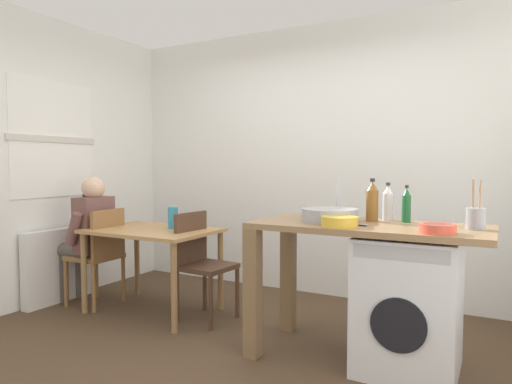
# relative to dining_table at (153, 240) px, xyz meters

# --- Properties ---
(ground_plane) EXTENTS (5.46, 5.46, 0.00)m
(ground_plane) POSITION_rel_dining_table_xyz_m (1.03, -0.47, -0.64)
(ground_plane) COLOR #4C3826
(wall_back) EXTENTS (4.60, 0.10, 2.70)m
(wall_back) POSITION_rel_dining_table_xyz_m (1.03, 1.28, 0.71)
(wall_back) COLOR white
(wall_back) RESTS_ON ground_plane
(wall_window_side) EXTENTS (0.12, 3.80, 2.70)m
(wall_window_side) POSITION_rel_dining_table_xyz_m (-1.12, -0.47, 0.71)
(wall_window_side) COLOR white
(wall_window_side) RESTS_ON ground_plane
(radiator) EXTENTS (0.10, 0.80, 0.70)m
(radiator) POSITION_rel_dining_table_xyz_m (-0.99, -0.17, -0.29)
(radiator) COLOR white
(radiator) RESTS_ON ground_plane
(dining_table) EXTENTS (1.10, 0.76, 0.74)m
(dining_table) POSITION_rel_dining_table_xyz_m (0.00, 0.00, 0.00)
(dining_table) COLOR tan
(dining_table) RESTS_ON ground_plane
(chair_person_seat) EXTENTS (0.40, 0.40, 0.90)m
(chair_person_seat) POSITION_rel_dining_table_xyz_m (-0.55, -0.10, -0.14)
(chair_person_seat) COLOR olive
(chair_person_seat) RESTS_ON ground_plane
(chair_opposite) EXTENTS (0.43, 0.43, 0.90)m
(chair_opposite) POSITION_rel_dining_table_xyz_m (0.48, 0.06, -0.14)
(chair_opposite) COLOR #4C3323
(chair_opposite) RESTS_ON ground_plane
(seated_person) EXTENTS (0.50, 0.51, 1.20)m
(seated_person) POSITION_rel_dining_table_xyz_m (-0.71, -0.10, 0.03)
(seated_person) COLOR #595651
(seated_person) RESTS_ON ground_plane
(kitchen_counter) EXTENTS (1.50, 0.68, 0.92)m
(kitchen_counter) POSITION_rel_dining_table_xyz_m (1.74, -0.14, 0.12)
(kitchen_counter) COLOR olive
(kitchen_counter) RESTS_ON ground_plane
(washing_machine) EXTENTS (0.60, 0.61, 0.86)m
(washing_machine) POSITION_rel_dining_table_xyz_m (2.21, -0.14, -0.21)
(washing_machine) COLOR silver
(washing_machine) RESTS_ON ground_plane
(sink_basin) EXTENTS (0.38, 0.38, 0.09)m
(sink_basin) POSITION_rel_dining_table_xyz_m (1.69, -0.14, 0.32)
(sink_basin) COLOR #9EA0A5
(sink_basin) RESTS_ON kitchen_counter
(tap) EXTENTS (0.02, 0.02, 0.28)m
(tap) POSITION_rel_dining_table_xyz_m (1.69, 0.04, 0.42)
(tap) COLOR #B2B2B7
(tap) RESTS_ON kitchen_counter
(bottle_tall_green) EXTENTS (0.08, 0.08, 0.29)m
(bottle_tall_green) POSITION_rel_dining_table_xyz_m (1.94, 0.02, 0.41)
(bottle_tall_green) COLOR brown
(bottle_tall_green) RESTS_ON kitchen_counter
(bottle_squat_brown) EXTENTS (0.07, 0.07, 0.26)m
(bottle_squat_brown) POSITION_rel_dining_table_xyz_m (2.02, 0.12, 0.40)
(bottle_squat_brown) COLOR silver
(bottle_squat_brown) RESTS_ON kitchen_counter
(bottle_clear_small) EXTENTS (0.06, 0.06, 0.25)m
(bottle_clear_small) POSITION_rel_dining_table_xyz_m (2.15, 0.07, 0.39)
(bottle_clear_small) COLOR #19592D
(bottle_clear_small) RESTS_ON kitchen_counter
(mixing_bowl) EXTENTS (0.23, 0.23, 0.06)m
(mixing_bowl) POSITION_rel_dining_table_xyz_m (1.82, -0.34, 0.31)
(mixing_bowl) COLOR gold
(mixing_bowl) RESTS_ON kitchen_counter
(utensil_crock) EXTENTS (0.11, 0.11, 0.30)m
(utensil_crock) POSITION_rel_dining_table_xyz_m (2.58, -0.09, 0.35)
(utensil_crock) COLOR gray
(utensil_crock) RESTS_ON kitchen_counter
(colander) EXTENTS (0.20, 0.20, 0.06)m
(colander) POSITION_rel_dining_table_xyz_m (2.40, -0.36, 0.31)
(colander) COLOR #D84C38
(colander) RESTS_ON kitchen_counter
(vase) EXTENTS (0.09, 0.09, 0.20)m
(vase) POSITION_rel_dining_table_xyz_m (0.15, 0.10, 0.19)
(vase) COLOR teal
(vase) RESTS_ON dining_table
(scissors) EXTENTS (0.15, 0.06, 0.01)m
(scissors) POSITION_rel_dining_table_xyz_m (1.90, -0.24, 0.28)
(scissors) COLOR #B2B2B7
(scissors) RESTS_ON kitchen_counter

